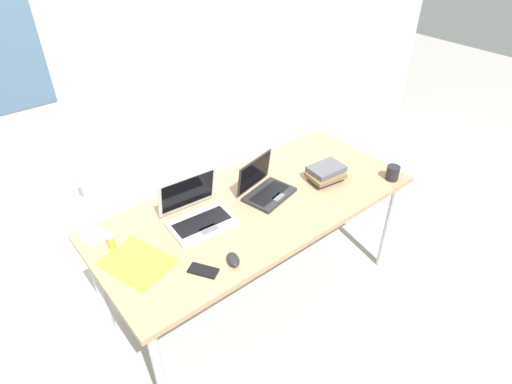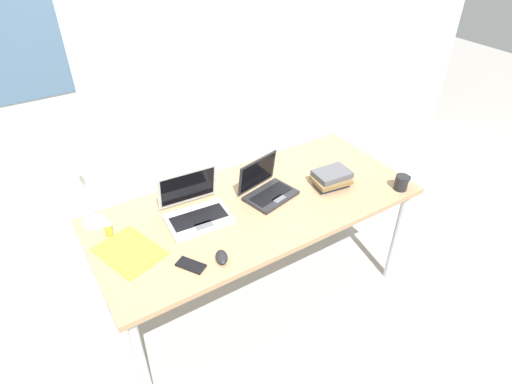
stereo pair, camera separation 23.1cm
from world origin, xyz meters
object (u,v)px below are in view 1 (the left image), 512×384
Objects in this scene: coffee_mug at (393,173)px; desk_lamp at (87,208)px; computer_mouse at (233,259)px; book_stack at (326,173)px; laptop_front_right at (198,213)px; cell_phone at (203,271)px; pill_bottle at (111,241)px; paper_folder_front_right at (138,263)px; laptop_back_right at (265,188)px.

desk_lamp is at bearing 159.23° from coffee_mug.
book_stack is (0.83, 0.20, 0.03)m from computer_mouse.
book_stack is (1.27, -0.36, -0.15)m from desk_lamp.
laptop_front_right reaches higher than coffee_mug.
computer_mouse is 0.41× the size of book_stack.
coffee_mug is at bearing -20.02° from laptop_front_right.
laptop_front_right is 2.56× the size of cell_phone.
pill_bottle is 0.25× the size of paper_folder_front_right.
book_stack is 0.40m from coffee_mug.
book_stack is at bearing -11.40° from laptop_front_right.
pill_bottle is (-0.43, 0.10, -0.01)m from laptop_front_right.
book_stack reaches higher than pill_bottle.
paper_folder_front_right is at bearing -76.21° from pill_bottle.
laptop_back_right is at bearing 162.03° from book_stack.
desk_lamp is at bearing 165.26° from laptop_back_right.
coffee_mug is (1.11, -0.40, -0.00)m from laptop_front_right.
coffee_mug reaches higher than pill_bottle.
coffee_mug is (1.50, -0.32, 0.04)m from paper_folder_front_right.
desk_lamp is at bearing 87.53° from cell_phone.
cell_phone is at bearing -170.65° from book_stack.
cell_phone is 1.29m from coffee_mug.
computer_mouse is 0.60m from pill_bottle.
computer_mouse is 0.71× the size of cell_phone.
laptop_front_right reaches higher than computer_mouse.
laptop_front_right is at bearing 28.57° from cell_phone.
computer_mouse is (0.43, -0.56, -0.18)m from desk_lamp.
coffee_mug is at bearing -27.95° from laptop_back_right.
coffee_mug is (1.15, -0.04, 0.03)m from computer_mouse.
computer_mouse reaches higher than cell_phone.
cell_phone is (-0.14, 0.04, -0.01)m from computer_mouse.
pill_bottle is at bearing 171.05° from laptop_back_right.
book_stack is at bearing -15.70° from desk_lamp.
laptop_back_right reaches higher than book_stack.
laptop_front_right is at bearing 12.15° from paper_folder_front_right.
book_stack is (0.79, -0.16, -0.00)m from laptop_front_right.
coffee_mug reaches higher than computer_mouse.
pill_bottle is (0.04, -0.10, -0.16)m from desk_lamp.
book_stack is 1.19m from paper_folder_front_right.
paper_folder_front_right is 1.53m from coffee_mug.
laptop_front_right is 0.37m from cell_phone.
laptop_front_right is 0.40m from paper_folder_front_right.
laptop_front_right is at bearing 168.60° from book_stack.
paper_folder_front_right is at bearing 161.96° from computer_mouse.
computer_mouse is 0.15m from cell_phone.
laptop_front_right is 4.41× the size of pill_bottle.
pill_bottle is 1.25m from book_stack.
pill_bottle is 0.70× the size of coffee_mug.
desk_lamp is 0.94m from laptop_back_right.
cell_phone is at bearing -119.43° from laptop_front_right.
laptop_front_right is at bearing 174.62° from laptop_back_right.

